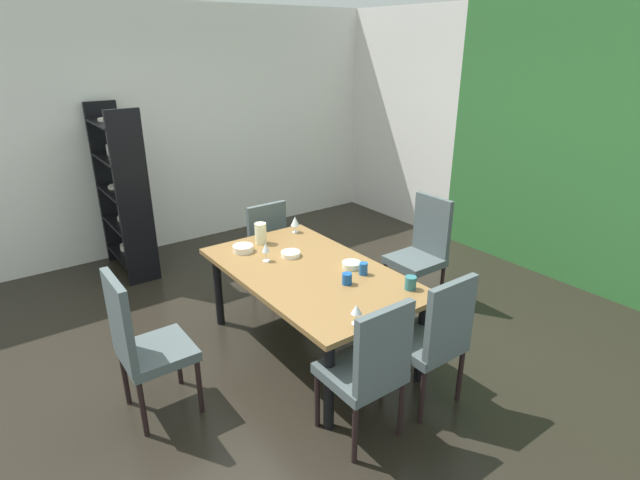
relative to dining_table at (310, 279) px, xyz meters
name	(u,v)px	position (x,y,z in m)	size (l,w,h in m)	color
ground_plane	(279,336)	(-0.33, -0.10, -0.65)	(5.39, 6.12, 0.02)	black
back_panel_interior	(400,119)	(-2.03, 2.91, 0.75)	(1.99, 0.10, 2.79)	silver
garden_window_panel	(602,152)	(0.67, 2.91, 0.75)	(3.40, 0.10, 2.79)	#306C31
left_interior_panel	(156,131)	(-2.97, -0.10, 0.75)	(0.10, 6.12, 2.79)	silver
dining_table	(310,279)	(0.00, 0.00, 0.00)	(1.81, 1.05, 0.72)	brown
chair_head_near	(142,342)	(-0.02, -1.32, -0.08)	(0.44, 0.44, 1.05)	#495456
chair_right_near	(369,367)	(1.03, -0.29, -0.10)	(0.44, 0.44, 0.99)	#495456
chair_right_far	(434,336)	(1.03, 0.29, -0.10)	(0.44, 0.44, 0.99)	#495456
chair_head_far	(422,248)	(-0.04, 1.32, -0.08)	(0.44, 0.45, 1.05)	#495456
chair_left_far	(274,245)	(-1.02, 0.29, -0.13)	(0.44, 0.44, 0.90)	#495456
display_shelf	(122,192)	(-2.45, -0.70, 0.24)	(0.84, 0.33, 1.79)	black
wine_glass_south	(266,248)	(-0.35, -0.19, 0.19)	(0.06, 0.06, 0.16)	silver
wine_glass_west	(295,221)	(-0.76, 0.36, 0.18)	(0.08, 0.08, 0.15)	silver
wine_glass_rear	(356,310)	(0.81, -0.22, 0.17)	(0.07, 0.07, 0.13)	silver
serving_bowl_near_shelf	(351,265)	(0.15, 0.29, 0.10)	(0.15, 0.15, 0.04)	silver
serving_bowl_front	(243,249)	(-0.63, -0.24, 0.10)	(0.17, 0.17, 0.05)	silver
serving_bowl_corner	(291,254)	(-0.32, 0.03, 0.09)	(0.16, 0.16, 0.04)	white
cup_east	(347,279)	(0.35, 0.08, 0.12)	(0.07, 0.07, 0.08)	#154C9C
cup_left	(411,283)	(0.68, 0.40, 0.12)	(0.08, 0.08, 0.10)	#2B6B70
cup_near_window	(363,269)	(0.30, 0.29, 0.12)	(0.07, 0.07, 0.09)	#1B5398
pitcher_right	(261,233)	(-0.71, -0.03, 0.17)	(0.12, 0.10, 0.19)	beige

